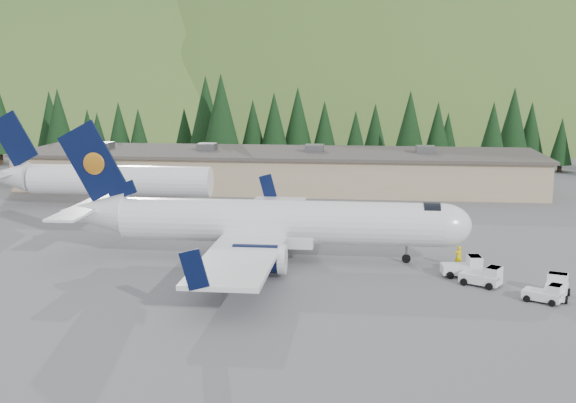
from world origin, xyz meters
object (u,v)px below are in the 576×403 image
at_px(airliner, 268,223).
at_px(baggage_tug_d, 546,294).
at_px(baggage_tug_b, 484,277).
at_px(second_airliner, 97,179).
at_px(baggage_tug_a, 465,267).
at_px(terminal_building, 278,169).
at_px(ramp_worker, 458,257).
at_px(baggage_tug_c, 556,288).

distance_m(airliner, baggage_tug_d, 23.41).
height_order(baggage_tug_b, baggage_tug_d, baggage_tug_b).
bearing_deg(baggage_tug_d, second_airliner, 173.22).
xyz_separation_m(baggage_tug_a, terminal_building, (-20.30, 41.47, 1.88)).
xyz_separation_m(baggage_tug_a, ramp_worker, (-0.22, 2.60, 0.17)).
relative_size(baggage_tug_a, baggage_tug_c, 0.98).
relative_size(airliner, second_airliner, 1.30).
distance_m(airliner, baggage_tug_a, 16.88).
xyz_separation_m(second_airliner, baggage_tug_a, (40.21, -25.47, -2.58)).
height_order(baggage_tug_b, terminal_building, terminal_building).
xyz_separation_m(baggage_tug_c, baggage_tug_d, (-1.01, -1.32, -0.09)).
bearing_deg(baggage_tug_d, baggage_tug_c, 80.79).
bearing_deg(airliner, ramp_worker, -3.12).
bearing_deg(baggage_tug_a, baggage_tug_c, -44.88).
bearing_deg(terminal_building, ramp_worker, -62.69).
bearing_deg(second_airliner, airliner, -42.67).
distance_m(baggage_tug_c, ramp_worker, 9.58).
bearing_deg(airliner, baggage_tug_a, -12.00).
distance_m(baggage_tug_a, baggage_tug_c, 7.59).
xyz_separation_m(terminal_building, ramp_worker, (20.08, -38.88, -1.71)).
xyz_separation_m(terminal_building, baggage_tug_d, (25.15, -47.60, -2.00)).
bearing_deg(second_airliner, baggage_tug_a, -32.35).
distance_m(airliner, ramp_worker, 16.30).
bearing_deg(ramp_worker, baggage_tug_b, 92.20).
distance_m(second_airliner, baggage_tug_b, 50.02).
height_order(baggage_tug_b, ramp_worker, ramp_worker).
height_order(terminal_building, baggage_tug_d, terminal_building).
bearing_deg(airliner, second_airliner, 137.32).
bearing_deg(ramp_worker, airliner, -15.29).
bearing_deg(baggage_tug_b, terminal_building, 145.17).
bearing_deg(baggage_tug_b, baggage_tug_c, 4.32).
height_order(airliner, baggage_tug_b, airliner).
distance_m(baggage_tug_a, baggage_tug_d, 7.82).
height_order(baggage_tug_a, baggage_tug_d, baggage_tug_a).
relative_size(baggage_tug_a, baggage_tug_d, 1.11).
distance_m(second_airliner, baggage_tug_d, 55.11).
distance_m(terminal_building, baggage_tug_d, 53.87).
xyz_separation_m(second_airliner, terminal_building, (19.91, 16.00, -0.70)).
distance_m(baggage_tug_d, ramp_worker, 10.10).
relative_size(terminal_building, ramp_worker, 39.04).
height_order(terminal_building, ramp_worker, terminal_building).
height_order(baggage_tug_a, terminal_building, terminal_building).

